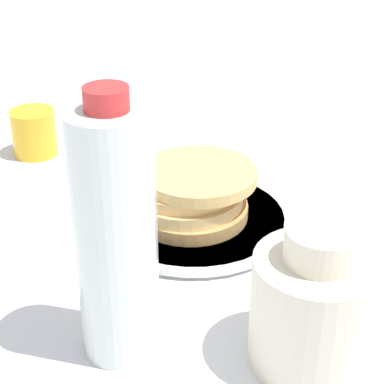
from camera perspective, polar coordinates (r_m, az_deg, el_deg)
The scene contains 6 objects.
ground_plane at distance 0.76m, azimuth 0.58°, elevation -2.67°, with size 4.00×4.00×0.00m, color white.
plate at distance 0.76m, azimuth 0.00°, elevation -2.17°, with size 0.23×0.23×0.01m.
pancake_stack at distance 0.74m, azimuth -0.22°, elevation 0.01°, with size 0.15×0.15×0.06m.
juice_glass at distance 0.94m, azimuth -13.86°, elevation 5.16°, with size 0.06×0.06×0.07m.
cream_jug at distance 0.55m, azimuth 10.75°, elevation -9.93°, with size 0.11×0.11×0.13m.
water_bottle_near at distance 0.53m, azimuth -6.81°, elevation -3.99°, with size 0.07×0.07×0.24m.
Camera 1 is at (0.32, 0.57, 0.40)m, focal length 60.00 mm.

